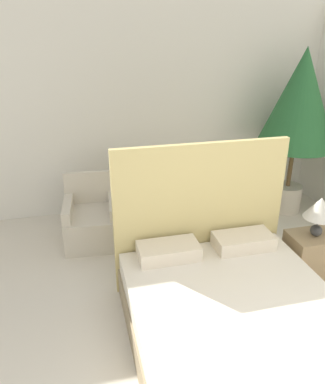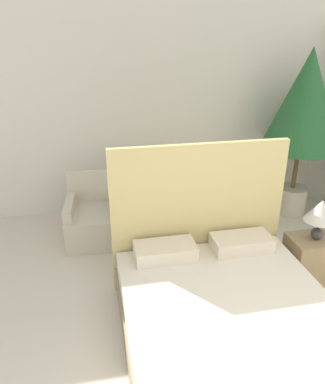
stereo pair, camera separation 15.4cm
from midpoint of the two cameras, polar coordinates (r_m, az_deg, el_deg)
name	(u,v)px [view 2 (the right image)]	position (r m, az deg, el deg)	size (l,w,h in m)	color
wall_back	(151,109)	(5.27, -0.86, 12.60)	(10.00, 0.06, 2.90)	silver
bed	(227,315)	(3.31, 11.15, -17.99)	(1.73, 2.01, 1.50)	#8C7A5B
armchair_near_window_left	(94,221)	(4.75, -9.54, -4.38)	(0.70, 0.74, 0.82)	beige
armchair_near_window_right	(174,213)	(4.87, 2.72, -3.30)	(0.68, 0.73, 0.82)	beige
potted_palm	(305,105)	(5.33, 21.73, 12.23)	(1.04, 1.04, 2.27)	beige
nightstand	(312,258)	(4.32, 22.80, -9.31)	(0.52, 0.38, 0.49)	#937A56
table_lamp	(321,212)	(4.05, 23.99, -2.87)	(0.32, 0.32, 0.43)	#333333
side_table	(135,223)	(4.77, -3.23, -4.70)	(0.29, 0.29, 0.40)	gold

